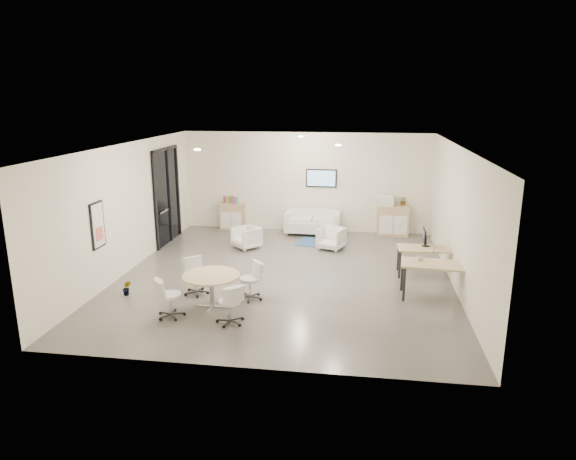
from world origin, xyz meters
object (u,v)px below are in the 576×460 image
at_px(desk_front, 436,267).
at_px(round_table, 211,279).
at_px(armchair_left, 246,237).
at_px(sideboard_right, 393,220).
at_px(armchair_right, 331,237).
at_px(desk_rear, 426,251).
at_px(sideboard_left, 232,216).
at_px(loveseat, 313,223).

relative_size(desk_front, round_table, 1.30).
xyz_separation_m(armchair_left, round_table, (0.24, -4.35, 0.29)).
bearing_deg(armchair_left, sideboard_right, 69.19).
bearing_deg(armchair_left, round_table, -43.31).
distance_m(sideboard_right, armchair_right, 2.59).
bearing_deg(armchair_right, sideboard_right, 64.18).
bearing_deg(round_table, armchair_left, 93.12).
bearing_deg(sideboard_right, desk_rear, -80.94).
bearing_deg(sideboard_left, armchair_right, -28.44).
height_order(loveseat, armchair_right, loveseat).
bearing_deg(sideboard_left, armchair_left, -65.43).
relative_size(desk_rear, round_table, 1.16).
relative_size(armchair_right, desk_front, 0.45).
distance_m(sideboard_right, armchair_left, 4.76).
bearing_deg(sideboard_right, armchair_left, -154.37).
relative_size(sideboard_right, loveseat, 0.56).
xyz_separation_m(desk_rear, round_table, (-4.65, -2.68, 0.00)).
bearing_deg(armchair_right, sideboard_left, 171.32).
bearing_deg(loveseat, desk_rear, -47.93).
distance_m(loveseat, armchair_left, 2.57).
distance_m(armchair_left, desk_rear, 5.17).
distance_m(sideboard_right, desk_rear, 3.78).
bearing_deg(sideboard_left, round_table, -79.50).
bearing_deg(loveseat, sideboard_right, 4.72).
height_order(armchair_left, round_table, round_table).
distance_m(sideboard_left, sideboard_right, 5.25).
bearing_deg(desk_rear, desk_front, -89.46).
bearing_deg(armchair_right, desk_front, -33.48).
relative_size(armchair_left, desk_rear, 0.50).
distance_m(loveseat, round_table, 6.42).
bearing_deg(round_table, desk_rear, 29.94).
bearing_deg(desk_front, armchair_left, 152.36).
bearing_deg(sideboard_right, round_table, -122.33).
bearing_deg(armchair_left, armchair_right, 49.39).
height_order(loveseat, round_table, loveseat).
bearing_deg(armchair_left, desk_rear, 24.69).
bearing_deg(desk_rear, round_table, -151.86).
xyz_separation_m(sideboard_right, desk_front, (0.65, -5.16, 0.21)).
height_order(sideboard_left, round_table, sideboard_left).
xyz_separation_m(sideboard_left, loveseat, (2.71, -0.21, -0.08)).
distance_m(desk_front, round_table, 4.87).
xyz_separation_m(loveseat, desk_front, (3.19, -4.98, 0.35)).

